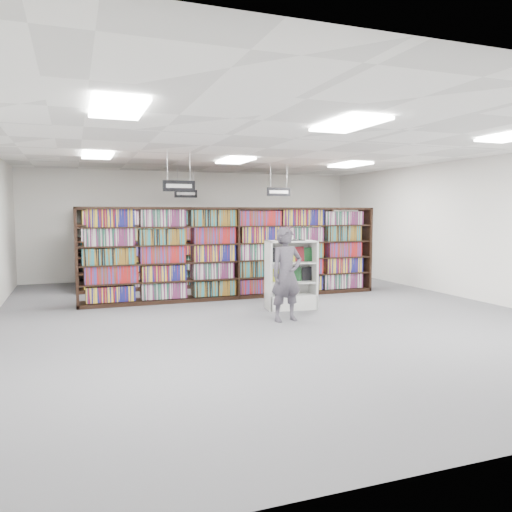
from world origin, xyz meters
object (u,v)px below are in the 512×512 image
object	(u,v)px
open_book	(289,239)
shopper	(286,274)
endcap_display	(290,286)
bookshelf_row_near	(235,253)

from	to	relation	value
open_book	shopper	distance (m)	1.35
endcap_display	open_book	world-z (taller)	open_book
bookshelf_row_near	open_book	xyz separation A→B (m)	(0.65, -1.61, 0.39)
bookshelf_row_near	open_book	world-z (taller)	bookshelf_row_near
open_book	shopper	size ratio (longest dim) A/B	0.35
endcap_display	shopper	size ratio (longest dim) A/B	0.82
bookshelf_row_near	endcap_display	world-z (taller)	bookshelf_row_near
bookshelf_row_near	open_book	bearing A→B (deg)	-68.17
shopper	endcap_display	bearing A→B (deg)	54.47
open_book	shopper	bearing A→B (deg)	-107.69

